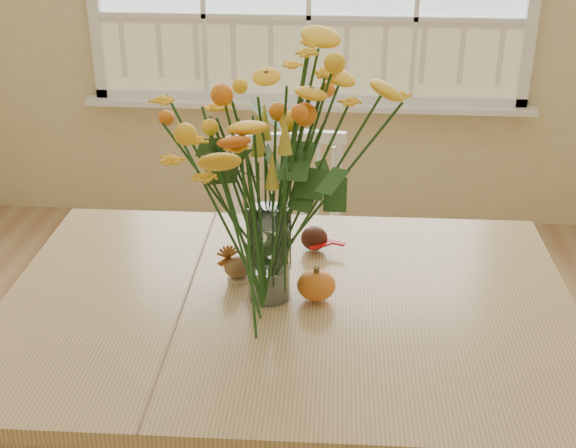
{
  "coord_description": "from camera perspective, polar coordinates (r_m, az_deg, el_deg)",
  "views": [
    {
      "loc": [
        0.22,
        -1.83,
        1.91
      ],
      "look_at": [
        0.08,
        -0.04,
        1.05
      ],
      "focal_mm": 48.0,
      "sensor_mm": 36.0,
      "label": 1
    }
  ],
  "objects": [
    {
      "name": "pumpkin",
      "position": [
        2.07,
        2.11,
        -4.65
      ],
      "size": [
        0.1,
        0.1,
        0.08
      ],
      "primitive_type": "ellipsoid",
      "color": "orange",
      "rests_on": "dining_table"
    },
    {
      "name": "dark_gourd",
      "position": [
        2.32,
        1.95,
        -1.14
      ],
      "size": [
        0.12,
        0.08,
        0.07
      ],
      "color": "#38160F",
      "rests_on": "dining_table"
    },
    {
      "name": "flower_vase",
      "position": [
        1.93,
        -1.5,
        4.4
      ],
      "size": [
        0.54,
        0.54,
        0.64
      ],
      "color": "white",
      "rests_on": "dining_table"
    },
    {
      "name": "turkey_figurine",
      "position": [
        2.16,
        -3.7,
        -3.23
      ],
      "size": [
        0.1,
        0.08,
        0.1
      ],
      "rotation": [
        0.0,
        0.0,
        0.36
      ],
      "color": "#CCB78C",
      "rests_on": "dining_table"
    },
    {
      "name": "windsor_chair",
      "position": [
        2.96,
        0.12,
        -1.97
      ],
      "size": [
        0.52,
        0.5,
        0.96
      ],
      "rotation": [
        0.0,
        0.0,
        0.21
      ],
      "color": "white",
      "rests_on": "floor"
    },
    {
      "name": "dining_table",
      "position": [
        2.13,
        -0.04,
        -7.83
      ],
      "size": [
        1.56,
        1.13,
        0.83
      ],
      "rotation": [
        0.0,
        0.0,
        0.02
      ],
      "color": "tan",
      "rests_on": "floor"
    }
  ]
}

